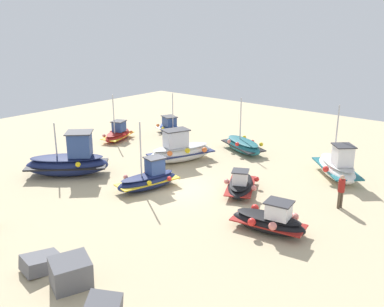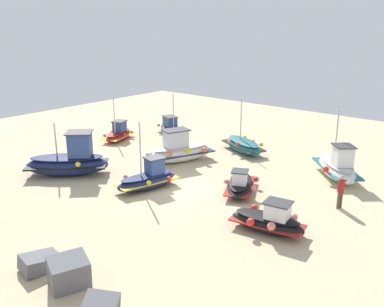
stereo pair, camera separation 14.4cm
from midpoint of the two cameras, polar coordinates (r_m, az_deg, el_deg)
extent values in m
plane|color=#C6B289|center=(23.28, -2.47, -4.60)|extent=(47.38, 47.38, 0.00)
ellipsoid|color=navy|center=(23.13, -6.11, -3.78)|extent=(2.07, 3.72, 0.83)
cube|color=gold|center=(23.12, -6.11, -3.69)|extent=(2.07, 3.59, 0.10)
ellipsoid|color=#151E45|center=(23.01, -6.13, -3.00)|extent=(1.81, 3.27, 0.15)
cube|color=#2D4784|center=(23.08, -5.14, -1.63)|extent=(0.96, 1.01, 0.84)
cube|color=#333338|center=(22.94, -5.17, -0.57)|extent=(1.11, 1.18, 0.06)
cylinder|color=#B7B7BC|center=(22.37, -7.03, 0.51)|extent=(0.08, 0.08, 2.95)
sphere|color=#EA7F75|center=(23.22, -8.99, -3.11)|extent=(0.25, 0.25, 0.25)
sphere|color=yellow|center=(22.32, -5.88, -3.91)|extent=(0.25, 0.25, 0.25)
sphere|color=orange|center=(23.79, -6.35, -2.66)|extent=(0.25, 0.25, 0.25)
sphere|color=red|center=(22.93, -3.22, -3.35)|extent=(0.25, 0.25, 0.25)
ellipsoid|color=black|center=(18.85, 9.86, -9.14)|extent=(3.41, 1.64, 0.78)
cube|color=maroon|center=(18.84, 9.87, -9.03)|extent=(3.29, 1.65, 0.10)
ellipsoid|color=black|center=(18.72, 9.91, -8.28)|extent=(3.00, 1.43, 0.15)
cube|color=white|center=(18.42, 11.22, -7.44)|extent=(1.06, 0.95, 0.67)
cube|color=#333338|center=(18.27, 11.29, -6.40)|extent=(1.23, 1.10, 0.06)
sphere|color=red|center=(19.66, 8.17, -7.20)|extent=(0.35, 0.35, 0.35)
sphere|color=red|center=(18.30, 7.72, -9.02)|extent=(0.35, 0.35, 0.35)
sphere|color=orange|center=(19.32, 10.70, -7.48)|extent=(0.35, 0.35, 0.35)
sphere|color=#EA7F75|center=(17.98, 10.44, -9.47)|extent=(0.35, 0.35, 0.35)
sphere|color=#EA7F75|center=(19.10, 13.28, -8.20)|extent=(0.35, 0.35, 0.35)
ellipsoid|color=white|center=(27.44, -1.64, 0.00)|extent=(3.03, 4.63, 1.06)
cube|color=navy|center=(27.42, -1.64, 0.10)|extent=(3.01, 4.49, 0.11)
ellipsoid|color=beige|center=(27.31, -1.65, 0.87)|extent=(2.65, 4.07, 0.19)
cube|color=silver|center=(26.99, -2.33, 2.00)|extent=(1.40, 1.64, 1.05)
cube|color=#333338|center=(26.85, -2.34, 3.15)|extent=(1.63, 1.90, 0.06)
sphere|color=orange|center=(27.16, 1.52, 0.50)|extent=(0.34, 0.34, 0.34)
sphere|color=yellow|center=(28.36, -1.38, 1.41)|extent=(0.34, 0.34, 0.34)
sphere|color=yellow|center=(26.55, -0.75, 0.38)|extent=(0.34, 0.34, 0.34)
sphere|color=yellow|center=(27.87, -3.61, 0.85)|extent=(0.34, 0.34, 0.34)
sphere|color=orange|center=(26.02, -3.13, 0.01)|extent=(0.34, 0.34, 0.34)
ellipsoid|color=maroon|center=(32.88, -9.95, 2.32)|extent=(2.25, 3.39, 0.70)
cube|color=gold|center=(32.88, -9.95, 2.37)|extent=(2.22, 3.27, 0.12)
ellipsoid|color=maroon|center=(32.82, -9.97, 2.76)|extent=(1.96, 2.97, 0.16)
cube|color=#2D4784|center=(32.91, -9.81, 3.57)|extent=(1.03, 1.09, 0.75)
cube|color=#333338|center=(32.82, -9.85, 4.26)|extent=(1.19, 1.26, 0.06)
cylinder|color=#B7B7BC|center=(32.09, -10.51, 5.16)|extent=(0.08, 0.08, 2.91)
sphere|color=#EA7F75|center=(32.50, -11.75, 2.33)|extent=(0.25, 0.25, 0.25)
sphere|color=red|center=(32.26, -9.12, 2.52)|extent=(0.25, 0.25, 0.25)
sphere|color=red|center=(33.41, -10.78, 2.80)|extent=(0.25, 0.25, 0.25)
sphere|color=orange|center=(33.22, -8.21, 2.84)|extent=(0.25, 0.25, 0.25)
ellipsoid|color=navy|center=(26.03, -16.39, -1.55)|extent=(4.72, 4.66, 1.18)
cube|color=black|center=(26.01, -16.40, -1.43)|extent=(4.63, 4.58, 0.11)
ellipsoid|color=#151E45|center=(25.88, -16.48, -0.52)|extent=(4.15, 4.10, 0.20)
cube|color=#2D4784|center=(25.50, -14.84, 1.18)|extent=(1.73, 1.73, 1.37)
cube|color=#333338|center=(25.32, -14.96, 2.73)|extent=(2.01, 2.00, 0.06)
cylinder|color=#B7B7BC|center=(25.70, -17.85, 1.74)|extent=(0.08, 0.08, 1.98)
sphere|color=#EA7F75|center=(27.11, -17.71, -0.26)|extent=(0.29, 0.29, 0.29)
sphere|color=yellow|center=(24.75, -15.08, -1.42)|extent=(0.29, 0.29, 0.29)
ellipsoid|color=white|center=(26.05, 18.49, -1.97)|extent=(3.96, 4.09, 0.98)
cube|color=#1E6670|center=(26.03, 18.50, -1.87)|extent=(3.88, 4.01, 0.10)
ellipsoid|color=beige|center=(25.92, 18.57, -1.13)|extent=(3.48, 3.60, 0.17)
cube|color=white|center=(25.15, 19.25, -0.27)|extent=(1.35, 1.36, 1.09)
cube|color=#333338|center=(24.99, 19.38, 0.99)|extent=(1.57, 1.58, 0.06)
cylinder|color=#B7B7BC|center=(25.91, 18.54, 2.70)|extent=(0.08, 0.08, 3.17)
sphere|color=#EA7F75|center=(26.95, 19.79, -0.88)|extent=(0.35, 0.35, 0.35)
sphere|color=red|center=(25.00, 17.20, -1.99)|extent=(0.35, 0.35, 0.35)
ellipsoid|color=#1E6670|center=(29.64, 6.62, 1.00)|extent=(4.09, 2.91, 0.88)
cube|color=black|center=(29.63, 6.62, 1.08)|extent=(3.96, 2.86, 0.13)
ellipsoid|color=#1A565F|center=(29.54, 6.64, 1.65)|extent=(3.59, 2.54, 0.18)
cylinder|color=#B7B7BC|center=(29.51, 6.34, 4.63)|extent=(0.08, 0.08, 2.85)
sphere|color=yellow|center=(30.85, 6.83, 2.14)|extent=(0.27, 0.27, 0.27)
sphere|color=#EA7F75|center=(29.64, 4.82, 1.63)|extent=(0.27, 0.27, 0.27)
sphere|color=red|center=(29.97, 7.90, 1.57)|extent=(0.27, 0.27, 0.27)
sphere|color=red|center=(28.71, 5.88, 1.24)|extent=(0.27, 0.27, 0.27)
sphere|color=yellow|center=(29.07, 9.04, 1.21)|extent=(0.27, 0.27, 0.27)
ellipsoid|color=black|center=(22.81, 6.31, -4.35)|extent=(2.63, 3.51, 0.62)
cube|color=maroon|center=(22.80, 6.32, -4.28)|extent=(2.61, 3.42, 0.06)
ellipsoid|color=black|center=(22.72, 6.33, -3.74)|extent=(2.31, 3.09, 0.11)
cube|color=white|center=(22.21, 6.24, -3.20)|extent=(0.98, 0.99, 0.65)
cube|color=#333338|center=(22.09, 6.27, -2.33)|extent=(1.14, 1.15, 0.06)
sphere|color=red|center=(23.39, 8.41, -3.40)|extent=(0.28, 0.28, 0.28)
sphere|color=#EA7F75|center=(22.83, 4.43, -3.73)|extent=(0.28, 0.28, 0.28)
sphere|color=#EA7F75|center=(21.93, 8.06, -4.57)|extent=(0.28, 0.28, 0.28)
ellipsoid|color=#2D4C9E|center=(33.94, -2.96, 3.07)|extent=(3.64, 2.36, 0.76)
cube|color=white|center=(33.93, -2.96, 3.12)|extent=(3.51, 2.31, 0.14)
ellipsoid|color=navy|center=(33.87, -2.97, 3.53)|extent=(3.19, 2.04, 0.18)
cube|color=#2D4784|center=(33.98, -3.15, 4.28)|extent=(1.29, 1.14, 0.72)
cube|color=#333338|center=(33.89, -3.16, 4.92)|extent=(1.49, 1.32, 0.06)
cylinder|color=#B7B7BC|center=(33.22, -2.70, 5.72)|extent=(0.08, 0.08, 2.68)
sphere|color=red|center=(32.76, -3.28, 2.94)|extent=(0.26, 0.26, 0.26)
sphere|color=orange|center=(33.77, -1.58, 3.30)|extent=(0.26, 0.26, 0.26)
sphere|color=yellow|center=(33.61, -4.00, 3.34)|extent=(0.26, 0.26, 0.26)
sphere|color=yellow|center=(34.58, -2.32, 3.85)|extent=(0.26, 0.26, 0.26)
sphere|color=orange|center=(34.45, -4.68, 3.74)|extent=(0.26, 0.26, 0.26)
cylinder|color=brown|center=(21.96, 19.05, -5.80)|extent=(0.14, 0.14, 0.84)
cylinder|color=brown|center=(21.84, 18.76, -5.89)|extent=(0.14, 0.14, 0.84)
cylinder|color=maroon|center=(21.63, 19.09, -4.05)|extent=(0.32, 0.32, 0.63)
sphere|color=tan|center=(21.49, 19.20, -3.00)|extent=(0.22, 0.22, 0.22)
cube|color=slate|center=(15.57, -16.08, -15.05)|extent=(1.56, 1.62, 1.20)
cube|color=slate|center=(16.95, -19.58, -13.56)|extent=(1.21, 1.53, 0.72)
camera|label=1|loc=(0.07, -90.16, -0.05)|focal=40.12mm
camera|label=2|loc=(0.07, 89.84, 0.05)|focal=40.12mm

